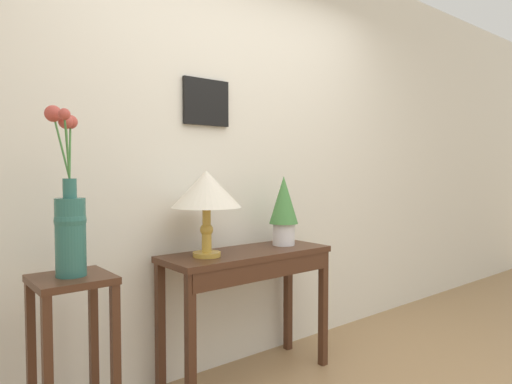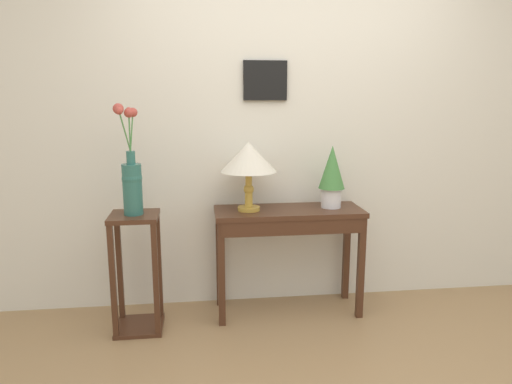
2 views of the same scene
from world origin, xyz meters
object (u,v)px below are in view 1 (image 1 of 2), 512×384
at_px(flower_vase_tall, 70,218).
at_px(pedestal_stand_left, 73,369).
at_px(table_lamp, 206,192).
at_px(potted_plant_on_console, 284,207).
at_px(console_table, 249,272).

bearing_deg(flower_vase_tall, pedestal_stand_left, -23.83).
height_order(table_lamp, pedestal_stand_left, table_lamp).
height_order(potted_plant_on_console, pedestal_stand_left, potted_plant_on_console).
bearing_deg(pedestal_stand_left, console_table, 6.50).
bearing_deg(potted_plant_on_console, flower_vase_tall, -173.38).
bearing_deg(pedestal_stand_left, table_lamp, 10.50).
height_order(table_lamp, potted_plant_on_console, table_lamp).
distance_m(console_table, flower_vase_tall, 1.12).
relative_size(potted_plant_on_console, flower_vase_tall, 0.63).
xyz_separation_m(console_table, flower_vase_tall, (-1.04, -0.12, 0.40)).
distance_m(console_table, table_lamp, 0.56).
bearing_deg(pedestal_stand_left, flower_vase_tall, 156.17).
xyz_separation_m(console_table, pedestal_stand_left, (-1.04, -0.12, -0.24)).
relative_size(table_lamp, flower_vase_tall, 0.67).
height_order(console_table, table_lamp, table_lamp).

